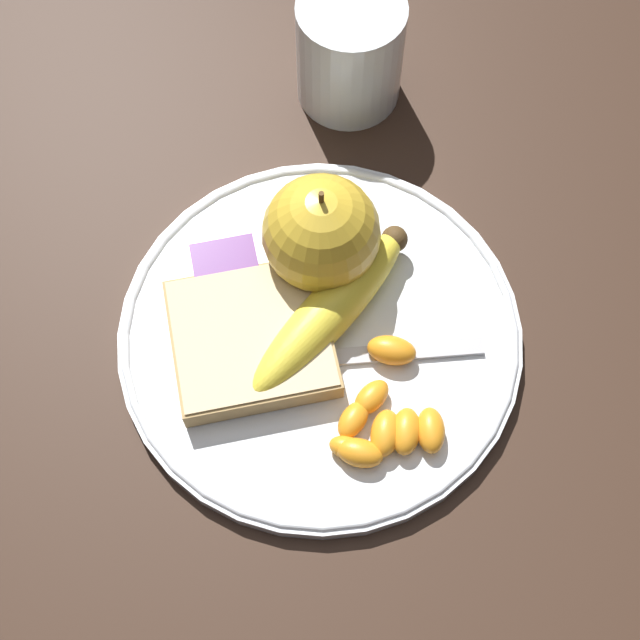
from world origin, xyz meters
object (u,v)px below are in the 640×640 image
object	(u,v)px
fork	(344,357)
apple	(321,233)
bread_slice	(252,340)
plate	(320,334)
banana	(331,309)
jam_packet	(226,269)
juice_glass	(350,54)

from	to	relation	value
fork	apple	bearing A→B (deg)	-82.87
apple	bread_slice	bearing A→B (deg)	-137.64
bread_slice	apple	bearing A→B (deg)	42.36
plate	fork	xyz separation A→B (m)	(0.01, -0.02, 0.01)
banana	jam_packet	size ratio (longest dim) A/B	3.22
juice_glass	bread_slice	distance (m)	0.24
banana	fork	distance (m)	0.03
apple	banana	xyz separation A→B (m)	(-0.00, -0.05, -0.02)
apple	juice_glass	bearing A→B (deg)	70.44
bread_slice	fork	size ratio (longest dim) A/B	0.66
apple	jam_packet	world-z (taller)	apple
apple	jam_packet	size ratio (longest dim) A/B	2.01
plate	juice_glass	xyz separation A→B (m)	(0.07, 0.21, 0.03)
juice_glass	banana	size ratio (longest dim) A/B	0.62
juice_glass	bread_slice	xyz separation A→B (m)	(-0.12, -0.21, -0.02)
apple	fork	world-z (taller)	apple
juice_glass	apple	world-z (taller)	apple
apple	fork	size ratio (longest dim) A/B	0.56
fork	jam_packet	world-z (taller)	jam_packet
juice_glass	apple	size ratio (longest dim) A/B	1.00
bread_slice	jam_packet	bearing A→B (deg)	97.88
fork	jam_packet	size ratio (longest dim) A/B	3.61
juice_glass	fork	bearing A→B (deg)	-103.45
apple	banana	distance (m)	0.05
juice_glass	banana	distance (m)	0.21
apple	bread_slice	xyz separation A→B (m)	(-0.06, -0.06, -0.03)
plate	juice_glass	size ratio (longest dim) A/B	3.12
jam_packet	banana	bearing A→B (deg)	-37.00
banana	jam_packet	world-z (taller)	banana
plate	bread_slice	world-z (taller)	bread_slice
plate	bread_slice	xyz separation A→B (m)	(-0.05, -0.00, 0.02)
banana	bread_slice	size ratio (longest dim) A/B	1.36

